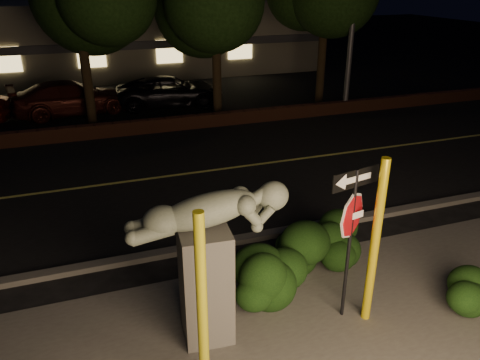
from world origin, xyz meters
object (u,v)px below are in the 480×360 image
Objects in this scene: parked_car_darkred at (72,98)px; signpost at (352,216)px; sculpture at (208,250)px; yellow_pole_left at (202,310)px; yellow_pole_right at (375,244)px; parked_car_dark at (171,91)px.

signpost is at bearing -173.81° from parked_car_darkred.
sculpture is at bearing 177.94° from parked_car_darkred.
yellow_pole_left is 3.04m from yellow_pole_right.
parked_car_darkred is (-4.05, 14.79, -1.23)m from signpost.
parked_car_darkred is at bearing 106.34° from yellow_pole_right.
sculpture reaches higher than parked_car_darkred.
parked_car_darkred is at bearing 95.58° from parked_car_dark.
yellow_pole_right is (2.98, 0.60, 0.03)m from yellow_pole_left.
signpost is 0.57× the size of parked_car_darkred.
yellow_pole_left is 0.98× the size of yellow_pole_right.
parked_car_dark is at bearing -99.26° from parked_car_darkred.
yellow_pole_right is 1.13× the size of sculpture.
signpost is 1.04× the size of sculpture.
parked_car_darkred is (-4.39, 14.99, -0.77)m from yellow_pole_right.
sculpture is (-2.25, 0.31, -0.33)m from signpost.
parked_car_darkred reaches higher than parked_car_dark.
yellow_pole_right is at bearing -6.54° from sculpture.
sculpture is at bearing 70.75° from yellow_pole_left.
yellow_pole_left is 1.19m from sculpture.
yellow_pole_left is at bearing -104.73° from sculpture.
sculpture is 14.62m from parked_car_darkred.
yellow_pole_right is 0.63× the size of parked_car_dark.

